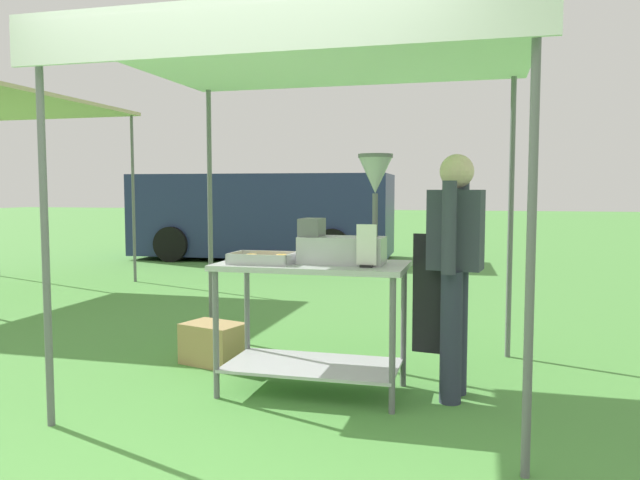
# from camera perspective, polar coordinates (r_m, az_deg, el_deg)

# --- Properties ---
(ground_plane) EXTENTS (70.00, 70.00, 0.00)m
(ground_plane) POSITION_cam_1_polar(r_m,az_deg,el_deg) (9.08, 6.31, -4.21)
(ground_plane) COLOR #519342
(stall_canopy) EXTENTS (2.85, 2.46, 2.33)m
(stall_canopy) POSITION_cam_1_polar(r_m,az_deg,el_deg) (4.38, -0.35, 16.04)
(stall_canopy) COLOR slate
(stall_canopy) RESTS_ON ground
(donut_cart) EXTENTS (1.27, 0.67, 0.89)m
(donut_cart) POSITION_cam_1_polar(r_m,az_deg,el_deg) (4.26, -0.68, -5.59)
(donut_cart) COLOR #B7B7BC
(donut_cart) RESTS_ON ground
(donut_tray) EXTENTS (0.42, 0.29, 0.07)m
(donut_tray) POSITION_cam_1_polar(r_m,az_deg,el_deg) (4.21, -5.08, -1.79)
(donut_tray) COLOR #B7B7BC
(donut_tray) RESTS_ON donut_cart
(donut_fryer) EXTENTS (0.61, 0.28, 0.72)m
(donut_fryer) POSITION_cam_1_polar(r_m,az_deg,el_deg) (4.16, 2.62, 1.15)
(donut_fryer) COLOR #B7B7BC
(donut_fryer) RESTS_ON donut_cart
(menu_sign) EXTENTS (0.13, 0.05, 0.27)m
(menu_sign) POSITION_cam_1_polar(r_m,az_deg,el_deg) (3.98, 4.25, -0.80)
(menu_sign) COLOR black
(menu_sign) RESTS_ON donut_cart
(vendor) EXTENTS (0.46, 0.54, 1.61)m
(vendor) POSITION_cam_1_polar(r_m,az_deg,el_deg) (4.19, 12.11, -2.04)
(vendor) COLOR #2D3347
(vendor) RESTS_ON ground
(supply_crate) EXTENTS (0.54, 0.44, 0.32)m
(supply_crate) POSITION_cam_1_polar(r_m,az_deg,el_deg) (5.12, -9.66, -9.25)
(supply_crate) COLOR tan
(supply_crate) RESTS_ON ground
(van_navy) EXTENTS (5.19, 2.30, 1.69)m
(van_navy) POSITION_cam_1_polar(r_m,az_deg,el_deg) (12.72, -5.18, 2.27)
(van_navy) COLOR navy
(van_navy) RESTS_ON ground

